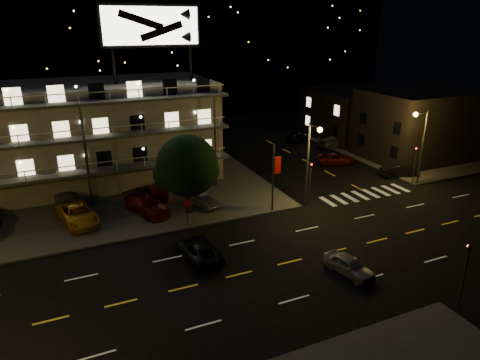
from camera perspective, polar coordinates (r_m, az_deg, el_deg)
name	(u,v)px	position (r m, az deg, el deg)	size (l,w,h in m)	color
ground	(265,268)	(30.90, 3.36, -11.64)	(140.00, 140.00, 0.00)	black
curb_nw	(46,198)	(46.22, -24.45, -2.22)	(44.00, 24.00, 0.15)	#3C3D3A
curb_ne	(394,148)	(62.56, 19.79, 4.01)	(16.00, 24.00, 0.15)	#3C3D3A
motel	(79,133)	(48.43, -20.63, 5.87)	(28.00, 13.80, 18.10)	gray
side_bldg_front	(420,124)	(58.86, 22.90, 6.85)	(14.06, 10.00, 8.50)	black
side_bldg_back	(359,113)	(67.60, 15.53, 8.61)	(14.06, 12.00, 7.00)	black
hill_backdrop	(78,49)	(92.35, -20.76, 16.07)	(120.00, 25.00, 24.00)	black
streetlight_nc	(310,156)	(39.10, 9.35, 3.11)	(0.44, 1.92, 8.00)	#2D2D30
streetlight_ne	(421,140)	(47.98, 22.99, 4.96)	(1.92, 0.44, 8.00)	#2D2D30
signal_nw	(310,179)	(40.56, 9.33, 0.18)	(0.20, 0.27, 4.60)	#2D2D30
signal_sw	(465,268)	(29.25, 27.85, -10.35)	(0.20, 0.27, 4.60)	#2D2D30
signal_ne	(415,162)	(48.64, 22.32, 2.29)	(0.27, 0.20, 4.60)	#2D2D30
banner_north	(274,176)	(38.28, 4.54, 0.53)	(0.83, 0.16, 6.40)	#2D2D30
stop_sign	(187,208)	(36.18, -7.05, -3.70)	(0.91, 0.11, 2.61)	#2D2D30
tree	(187,168)	(37.53, -7.11, 1.62)	(5.70, 5.49, 7.18)	black
lot_car_2	(78,214)	(39.15, -20.82, -4.30)	(2.56, 5.56, 1.54)	orange
lot_car_3	(147,205)	(39.36, -12.34, -3.26)	(2.16, 5.31, 1.54)	#5E0D0D
lot_car_4	(203,200)	(40.08, -4.94, -2.61)	(1.49, 3.71, 1.26)	gray
lot_car_7	(65,199)	(43.33, -22.30, -2.33)	(1.78, 4.37, 1.27)	gray
lot_car_8	(144,194)	(42.18, -12.72, -1.87)	(1.49, 3.70, 1.26)	black
lot_car_9	(161,190)	(42.51, -10.46, -1.36)	(1.56, 4.48, 1.48)	#5E0D0D
side_car_0	(399,171)	(51.14, 20.47, 1.16)	(1.47, 4.21, 1.39)	black
side_car_1	(335,159)	(53.58, 12.61, 2.78)	(2.19, 4.76, 1.32)	#5E0D0D
side_car_2	(336,142)	(61.03, 12.66, 4.98)	(2.06, 5.06, 1.47)	gray
side_car_3	(298,137)	(63.03, 7.79, 5.75)	(1.70, 4.23, 1.44)	black
road_car_east	(349,266)	(30.82, 14.37, -10.99)	(1.53, 3.81, 1.30)	gray
road_car_west	(199,250)	(31.85, -5.52, -9.22)	(2.27, 4.93, 1.37)	black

